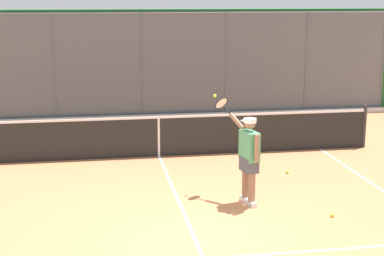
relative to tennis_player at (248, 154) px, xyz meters
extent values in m
plane|color=#C67A4C|center=(1.22, 1.49, -0.92)|extent=(60.00, 60.00, 0.00)
cube|color=white|center=(1.22, -0.66, -0.92)|extent=(0.05, 5.69, 0.01)
cylinder|color=#565B60|center=(-6.56, -7.94, 0.69)|extent=(0.07, 0.07, 3.23)
cylinder|color=#565B60|center=(-3.97, -7.94, 0.69)|extent=(0.07, 0.07, 3.23)
cylinder|color=#565B60|center=(-1.37, -7.94, 0.69)|extent=(0.07, 0.07, 3.23)
cylinder|color=#565B60|center=(1.22, -7.94, 0.69)|extent=(0.07, 0.07, 3.23)
cylinder|color=#565B60|center=(3.82, -7.94, 0.69)|extent=(0.07, 0.07, 3.23)
cylinder|color=#565B60|center=(1.22, -7.94, 2.27)|extent=(15.57, 0.05, 0.05)
cube|color=#565B60|center=(1.22, -7.94, 0.69)|extent=(15.57, 0.02, 3.23)
cube|color=#2D6B33|center=(1.22, -8.59, 0.73)|extent=(18.57, 0.90, 3.30)
cube|color=silver|center=(1.22, -7.76, -0.85)|extent=(16.57, 0.18, 0.15)
cylinder|color=#2D2D2D|center=(-3.90, -3.51, -0.39)|extent=(0.09, 0.09, 1.07)
cube|color=black|center=(1.22, -3.51, -0.47)|extent=(10.17, 0.02, 0.91)
cube|color=white|center=(1.22, -3.51, 0.01)|extent=(10.17, 0.04, 0.05)
cube|color=white|center=(1.22, -3.51, -0.47)|extent=(0.05, 0.04, 0.91)
cube|color=silver|center=(-0.04, 0.14, -0.88)|extent=(0.16, 0.28, 0.09)
cylinder|color=#8C664C|center=(-0.04, 0.14, -0.47)|extent=(0.13, 0.13, 0.73)
cube|color=silver|center=(0.02, -0.10, -0.88)|extent=(0.16, 0.28, 0.09)
cylinder|color=#8C664C|center=(0.02, -0.10, -0.47)|extent=(0.13, 0.13, 0.73)
cube|color=#474C56|center=(-0.01, 0.02, -0.18)|extent=(0.30, 0.42, 0.26)
cube|color=#4C9E6B|center=(-0.01, 0.02, 0.16)|extent=(0.30, 0.48, 0.53)
cylinder|color=#8C664C|center=(-0.07, 0.29, 0.18)|extent=(0.08, 0.08, 0.49)
cylinder|color=#8C664C|center=(0.13, -0.39, 0.53)|extent=(0.26, 0.35, 0.28)
sphere|color=#8C664C|center=(-0.01, 0.02, 0.57)|extent=(0.20, 0.20, 0.20)
cylinder|color=white|center=(-0.01, 0.02, 0.62)|extent=(0.28, 0.28, 0.08)
cube|color=white|center=(0.01, -0.09, 0.59)|extent=(0.21, 0.21, 0.02)
cylinder|color=black|center=(0.25, -0.59, 0.68)|extent=(0.11, 0.16, 0.13)
torus|color=black|center=(0.34, -0.75, 0.81)|extent=(0.35, 0.31, 0.26)
cylinder|color=silver|center=(0.34, -0.75, 0.81)|extent=(0.28, 0.25, 0.21)
sphere|color=#CCDB33|center=(0.43, -0.90, 0.93)|extent=(0.07, 0.07, 0.07)
sphere|color=#CCDB33|center=(-1.25, 0.91, -0.89)|extent=(0.07, 0.07, 0.07)
sphere|color=#D6E042|center=(-1.32, -1.67, -0.89)|extent=(0.07, 0.07, 0.07)
camera|label=1|loc=(2.70, 9.97, 2.77)|focal=55.65mm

